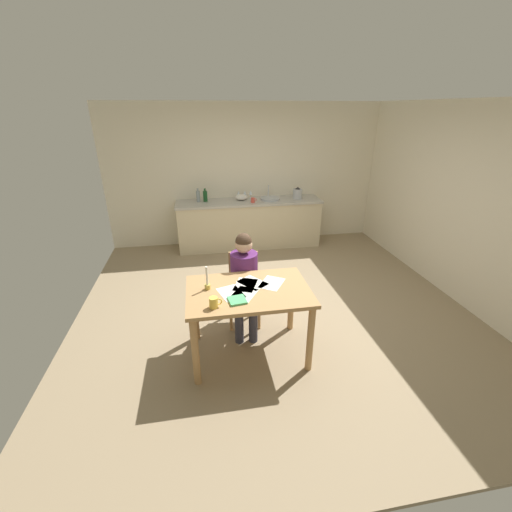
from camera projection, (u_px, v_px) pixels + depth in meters
ground_plane at (274, 307)px, 4.57m from camera, size 5.20×5.20×0.04m
wall_back at (246, 175)px, 6.37m from camera, size 5.20×0.12×2.60m
wall_right at (467, 205)px, 4.44m from camera, size 0.12×5.20×2.60m
kitchen_counter at (249, 223)px, 6.39m from camera, size 2.71×0.64×0.90m
dining_table at (249, 300)px, 3.43m from camera, size 1.25×0.83×0.80m
chair_at_table at (244, 284)px, 4.10m from camera, size 0.44×0.44×0.88m
person_seated at (244, 277)px, 3.89m from camera, size 0.36×0.61×1.19m
coffee_mug at (214, 302)px, 3.05m from camera, size 0.12×0.08×0.10m
candlestick at (207, 283)px, 3.36m from camera, size 0.06×0.06×0.25m
book_magazine at (237, 300)px, 3.17m from camera, size 0.18×0.19×0.02m
paper_letter at (244, 294)px, 3.29m from camera, size 0.34×0.36×0.00m
paper_bill at (231, 293)px, 3.31m from camera, size 0.29×0.35×0.00m
paper_envelope at (253, 283)px, 3.50m from camera, size 0.34×0.36×0.00m
paper_receipt at (245, 285)px, 3.46m from camera, size 0.31×0.35×0.00m
paper_notice at (272, 283)px, 3.50m from camera, size 0.34×0.36×0.00m
sink_unit at (270, 198)px, 6.27m from camera, size 0.36×0.36×0.24m
bottle_oil at (198, 196)px, 6.09m from camera, size 0.07×0.07×0.25m
bottle_vinegar at (205, 196)px, 6.11m from camera, size 0.08×0.08×0.24m
mixing_bowl at (241, 197)px, 6.24m from camera, size 0.23×0.23×0.10m
stovetop_kettle at (297, 193)px, 6.32m from camera, size 0.18×0.18×0.22m
wine_glass_near_sink at (251, 193)px, 6.31m from camera, size 0.07×0.07×0.15m
wine_glass_by_kettle at (245, 193)px, 6.29m from camera, size 0.07×0.07×0.15m
wine_glass_back_left at (239, 193)px, 6.27m from camera, size 0.07×0.07×0.15m
teacup_on_counter at (253, 200)px, 6.07m from camera, size 0.11×0.07×0.09m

